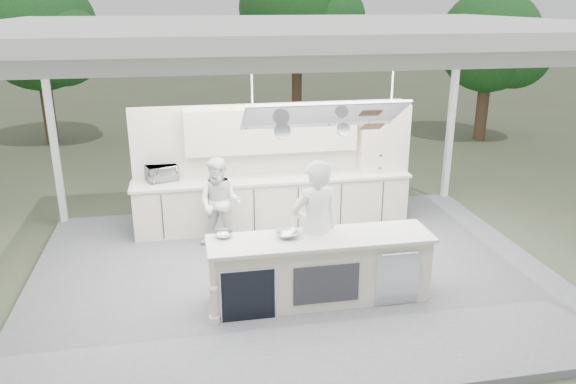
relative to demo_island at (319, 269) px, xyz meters
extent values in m
plane|color=#434D35|center=(-0.18, 0.91, -0.60)|extent=(90.00, 90.00, 0.00)
cube|color=slate|center=(-0.18, 0.91, -0.54)|extent=(8.00, 6.00, 0.12)
cube|color=white|center=(3.72, 3.81, 1.25)|extent=(0.12, 0.12, 3.70)
cube|color=white|center=(-4.08, 3.81, 1.25)|extent=(0.12, 0.12, 3.70)
cube|color=white|center=(-0.18, 0.91, 3.18)|extent=(8.20, 6.20, 0.16)
cube|color=white|center=(-0.18, -1.99, 3.02)|extent=(8.00, 0.12, 0.16)
cube|color=white|center=(-0.18, 3.81, 3.02)|extent=(8.00, 0.12, 0.16)
cube|color=white|center=(3.72, 0.91, 3.02)|extent=(0.12, 6.00, 0.16)
cube|color=white|center=(0.02, 0.01, 2.15)|extent=(2.00, 0.71, 0.43)
cube|color=white|center=(0.02, 0.01, 2.15)|extent=(2.06, 0.76, 0.46)
cylinder|color=white|center=(-0.88, 0.01, 2.63)|extent=(0.02, 0.02, 0.95)
cylinder|color=white|center=(0.92, 0.01, 2.63)|extent=(0.02, 0.02, 0.95)
cylinder|color=silver|center=(-0.48, 0.16, 1.93)|extent=(0.22, 0.14, 0.21)
cylinder|color=silver|center=(0.32, 0.11, 1.93)|extent=(0.18, 0.12, 0.18)
cube|color=brown|center=(0.72, 0.13, 1.95)|extent=(0.28, 0.18, 0.12)
cube|color=beige|center=(0.02, 0.01, -0.03)|extent=(3.00, 0.70, 0.90)
cube|color=silver|center=(0.02, 0.01, 0.45)|extent=(3.10, 0.78, 0.05)
cylinder|color=beige|center=(-1.48, -0.34, -0.02)|extent=(0.11, 0.11, 0.92)
cube|color=black|center=(-1.03, -0.34, -0.12)|extent=(0.70, 0.04, 0.72)
cube|color=silver|center=(-1.03, -0.35, -0.12)|extent=(0.74, 0.03, 0.72)
cube|color=#2E2E33|center=(0.02, -0.35, -0.06)|extent=(0.90, 0.02, 0.55)
cube|color=silver|center=(1.02, -0.35, -0.06)|extent=(0.62, 0.02, 0.78)
cube|color=beige|center=(-0.18, 2.81, -0.03)|extent=(5.00, 0.65, 0.90)
cube|color=silver|center=(-0.18, 2.81, 0.45)|extent=(5.08, 0.72, 0.05)
cube|color=beige|center=(-0.18, 3.11, 0.65)|extent=(5.00, 0.10, 2.25)
cube|color=beige|center=(-0.18, 2.98, 1.32)|extent=(3.10, 0.38, 0.80)
cube|color=beige|center=(1.92, 2.93, 1.07)|extent=(0.90, 0.45, 1.30)
cube|color=brown|center=(1.92, 2.93, 1.07)|extent=(0.84, 0.40, 0.03)
cylinder|color=silver|center=(1.82, 2.79, 0.53)|extent=(0.20, 0.20, 0.12)
cylinder|color=black|center=(1.82, 2.79, 0.69)|extent=(0.17, 0.17, 0.20)
cylinder|color=black|center=(2.17, 2.79, 0.52)|extent=(0.16, 0.16, 0.10)
cone|color=black|center=(2.17, 2.79, 0.69)|extent=(0.14, 0.14, 0.24)
cylinder|color=#473223|center=(-5.68, 10.91, 0.45)|extent=(0.36, 0.36, 2.10)
sphere|color=#205620|center=(-5.68, 10.91, 2.69)|extent=(3.40, 3.40, 3.40)
sphere|color=#205620|center=(-5.00, 10.40, 2.35)|extent=(2.38, 2.38, 2.38)
cylinder|color=#473223|center=(2.32, 12.91, 0.63)|extent=(0.36, 0.36, 2.45)
sphere|color=#205620|center=(2.32, 12.91, 3.25)|extent=(4.00, 4.00, 4.00)
sphere|color=#205620|center=(3.12, 12.31, 2.85)|extent=(2.80, 2.80, 2.80)
cylinder|color=#473223|center=(7.32, 8.91, 0.37)|extent=(0.36, 0.36, 1.92)
sphere|color=#205620|center=(7.32, 8.91, 2.38)|extent=(3.00, 3.00, 3.00)
sphere|color=#205620|center=(7.92, 8.46, 2.08)|extent=(2.10, 2.10, 2.10)
imported|color=white|center=(-0.01, 0.21, 0.52)|extent=(0.81, 0.63, 1.99)
imported|color=white|center=(-1.20, 2.09, 0.30)|extent=(0.93, 0.84, 1.56)
imported|color=silver|center=(-2.16, 2.99, 0.62)|extent=(0.61, 0.51, 0.29)
imported|color=#B6B9BD|center=(-0.42, 0.10, 0.51)|extent=(0.38, 0.38, 0.08)
imported|color=silver|center=(-1.28, 0.26, 0.51)|extent=(0.28, 0.28, 0.08)
camera|label=1|loc=(-1.72, -6.81, 3.54)|focal=35.00mm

